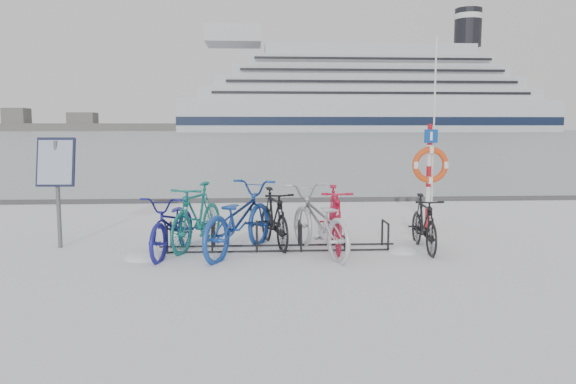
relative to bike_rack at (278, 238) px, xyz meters
name	(u,v)px	position (x,y,z in m)	size (l,w,h in m)	color
ground	(278,249)	(0.00, 0.00, -0.18)	(900.00, 900.00, 0.00)	white
ice_sheet	(255,134)	(0.00, 155.00, -0.17)	(400.00, 298.00, 0.02)	#9FADB4
quay_edge	(269,200)	(0.00, 5.90, -0.13)	(400.00, 0.25, 0.10)	#3F3F42
bike_rack	(278,238)	(0.00, 0.00, 0.00)	(4.00, 0.48, 0.46)	black
info_board	(56,169)	(-3.68, 0.33, 1.16)	(0.63, 0.26, 1.86)	#595B5E
lifebuoy_station	(430,165)	(3.09, 1.73, 1.09)	(0.73, 0.22, 3.79)	#AC0D18
cruise_ferry	(365,99)	(40.72, 198.29, 12.07)	(136.90, 25.82, 44.98)	silver
bike_0	(173,222)	(-1.70, -0.19, 0.32)	(0.66, 1.91, 1.00)	navy
bike_1	(197,214)	(-1.36, 0.25, 0.38)	(0.53, 1.88, 1.13)	#146A64
bike_2	(238,217)	(-0.66, -0.21, 0.41)	(0.78, 2.24, 1.18)	#183E96
bike_3	(274,216)	(-0.06, 0.32, 0.33)	(0.48, 1.70, 1.02)	black
bike_4	(319,219)	(0.63, -0.32, 0.38)	(0.74, 2.13, 1.11)	#B6B7BF
bike_5	(335,216)	(0.95, 0.05, 0.36)	(0.51, 1.80, 1.08)	#B91333
bike_6	(424,221)	(2.40, -0.18, 0.30)	(0.45, 1.59, 0.95)	black
snow_drifts	(272,251)	(-0.11, -0.10, -0.18)	(5.24, 1.57, 0.22)	white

